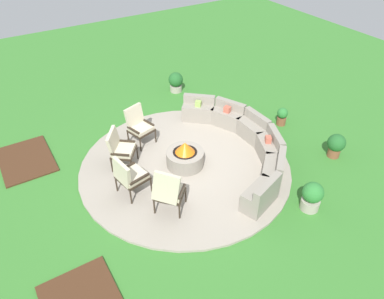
# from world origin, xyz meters

# --- Properties ---
(ground_plane) EXTENTS (24.00, 24.00, 0.00)m
(ground_plane) POSITION_xyz_m (0.00, 0.00, 0.00)
(ground_plane) COLOR #387A2D
(patio_circle) EXTENTS (5.22, 5.22, 0.06)m
(patio_circle) POSITION_xyz_m (0.00, 0.00, 0.03)
(patio_circle) COLOR #9E9384
(patio_circle) RESTS_ON ground_plane
(mulch_bed_left) EXTENTS (1.72, 1.24, 0.04)m
(mulch_bed_left) POSITION_xyz_m (-2.35, -3.35, 0.02)
(mulch_bed_left) COLOR #472B19
(mulch_bed_left) RESTS_ON ground_plane
(fire_pit) EXTENTS (0.93, 0.93, 0.68)m
(fire_pit) POSITION_xyz_m (0.00, 0.00, 0.32)
(fire_pit) COLOR gray
(fire_pit) RESTS_ON patio_circle
(curved_stone_bench) EXTENTS (4.45, 2.19, 0.73)m
(curved_stone_bench) POSITION_xyz_m (0.32, 1.61, 0.36)
(curved_stone_bench) COLOR gray
(curved_stone_bench) RESTS_ON patio_circle
(lounge_chair_front_left) EXTENTS (0.70, 0.69, 1.04)m
(lounge_chair_front_left) POSITION_xyz_m (-1.48, -0.54, 0.61)
(lounge_chair_front_left) COLOR #2D2319
(lounge_chair_front_left) RESTS_ON patio_circle
(lounge_chair_front_right) EXTENTS (0.80, 0.82, 1.02)m
(lounge_chair_front_right) POSITION_xyz_m (-0.81, -1.34, 0.60)
(lounge_chair_front_right) COLOR #2D2319
(lounge_chair_front_right) RESTS_ON patio_circle
(lounge_chair_back_left) EXTENTS (0.70, 0.71, 1.01)m
(lounge_chair_back_left) POSITION_xyz_m (0.22, -1.56, 0.59)
(lounge_chair_back_left) COLOR #2D2319
(lounge_chair_back_left) RESTS_ON patio_circle
(lounge_chair_back_right) EXTENTS (0.79, 0.83, 1.16)m
(lounge_chair_back_right) POSITION_xyz_m (1.15, -1.08, 0.64)
(lounge_chair_back_right) COLOR #2D2319
(lounge_chair_back_right) RESTS_ON patio_circle
(potted_plant_0) EXTENTS (0.31, 0.31, 0.54)m
(potted_plant_0) POSITION_xyz_m (-0.18, 3.37, 0.29)
(potted_plant_0) COLOR brown
(potted_plant_0) RESTS_ON ground_plane
(potted_plant_1) EXTENTS (0.48, 0.48, 0.67)m
(potted_plant_1) POSITION_xyz_m (-3.57, 1.77, 0.35)
(potted_plant_1) COLOR #A89E8E
(potted_plant_1) RESTS_ON ground_plane
(potted_plant_2) EXTENTS (0.46, 0.46, 0.70)m
(potted_plant_2) POSITION_xyz_m (2.64, 1.58, 0.37)
(potted_plant_2) COLOR #A89E8E
(potted_plant_2) RESTS_ON ground_plane
(potted_plant_3) EXTENTS (0.46, 0.46, 0.65)m
(potted_plant_3) POSITION_xyz_m (1.66, 3.49, 0.36)
(potted_plant_3) COLOR brown
(potted_plant_3) RESTS_ON ground_plane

